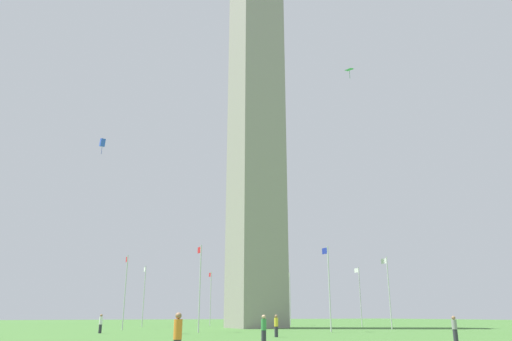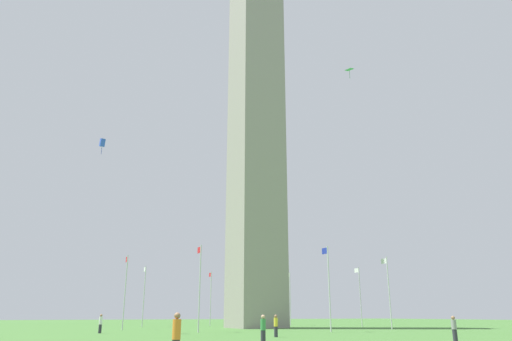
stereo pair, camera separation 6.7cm
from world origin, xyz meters
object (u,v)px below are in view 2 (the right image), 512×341
Objects in this scene: flagpole_s at (329,284)px; person_green_shirt at (263,330)px; obelisk_monument at (256,119)px; person_yellow_shirt at (276,326)px; person_gray_shirt at (454,329)px; kite_green_diamond at (349,70)px; flagpole_w at (360,294)px; person_orange_shirt at (176,337)px; flagpole_sw at (389,289)px; flagpole_e at (125,288)px; flagpole_ne at (144,293)px; kite_blue_box at (102,143)px; flagpole_n at (211,296)px; flagpole_se at (200,284)px; flagpole_nw at (290,296)px; person_white_shirt at (100,324)px.

flagpole_s is 5.15× the size of person_green_shirt.
person_yellow_shirt is (-24.80, 10.21, -29.25)m from obelisk_monument.
person_gray_shirt is 0.96× the size of person_green_shirt.
kite_green_diamond reaches higher than flagpole_s.
person_yellow_shirt is at bearing 120.14° from kite_green_diamond.
flagpole_s is (-17.44, 0.00, -25.35)m from obelisk_monument.
flagpole_w is 4.91× the size of person_orange_shirt.
flagpole_sw is at bearing -67.50° from flagpole_s.
flagpole_ne is at bearing -22.50° from flagpole_e.
flagpole_s and flagpole_w have the same top height.
person_gray_shirt is 37.40m from kite_blue_box.
person_orange_shirt is (-41.62, 40.85, -3.86)m from flagpole_w.
flagpole_sw is 4.93× the size of kite_blue_box.
flagpole_n is 34.99m from flagpole_s.
obelisk_monument is 37.05× the size of person_gray_shirt.
flagpole_se is 1.00× the size of flagpole_s.
flagpole_s is (-29.87, -12.37, 0.00)m from flagpole_ne.
kite_green_diamond is (-32.87, -6.13, 27.50)m from flagpole_n.
flagpole_w is 58.44m from person_orange_shirt.
obelisk_monument is at bearing 90.18° from flagpole_w.
flagpole_ne and flagpole_e have the same top height.
kite_blue_box reaches higher than flagpole_sw.
flagpole_ne is at bearing 44.87° from obelisk_monument.
flagpole_nw is at bearing -16.56° from person_green_shirt.
obelisk_monument is 6.92× the size of flagpole_n.
person_green_shirt is at bearing 129.44° from kite_green_diamond.
flagpole_w is 46.93m from person_green_shirt.
flagpole_w is at bearing -112.50° from flagpole_ne.
flagpole_se is at bearing 56.82° from person_yellow_shirt.
kite_blue_box is (-10.44, 5.54, 14.35)m from flagpole_e.
person_green_shirt is 0.99× the size of person_yellow_shirt.
person_gray_shirt is at bearing 161.91° from flagpole_nw.
person_orange_shirt is at bearing 171.99° from flagpole_e.
kite_blue_box reaches higher than flagpole_se.
flagpole_ne reaches higher than person_gray_shirt.
flagpole_ne is at bearing 8.79° from person_gray_shirt.
person_orange_shirt is at bearing 158.44° from flagpole_n.
flagpole_s is at bearing -157.50° from flagpole_ne.
flagpole_w is 13.39m from flagpole_nw.
person_yellow_shirt is 0.97× the size of person_white_shirt.
flagpole_sw is 46.33m from person_orange_shirt.
kite_green_diamond is at bearing 115.64° from flagpole_sw.
kite_green_diamond is (2.13, -6.13, 27.50)m from flagpole_s.
flagpole_nw is at bearing -45.00° from flagpole_se.
person_white_shirt is at bearing 86.45° from flagpole_sw.
flagpole_sw is at bearing -14.92° from person_orange_shirt.
flagpole_s is 4.94× the size of person_white_shirt.
flagpole_sw is 6.04× the size of kite_green_diamond.
kite_green_diamond is (-27.74, 6.25, 27.50)m from flagpole_nw.
kite_green_diamond is at bearing -123.05° from flagpole_e.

